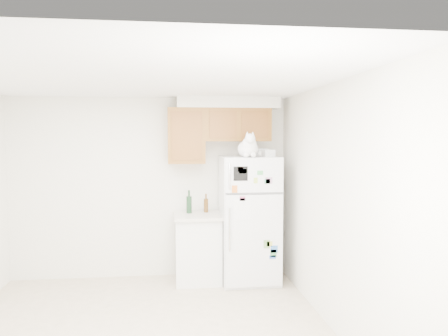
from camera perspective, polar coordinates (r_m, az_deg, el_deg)
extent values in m
cube|color=silver|center=(6.19, -9.60, -2.56)|extent=(3.80, 0.04, 2.50)
cube|color=silver|center=(2.27, -14.23, -14.09)|extent=(3.80, 0.04, 2.50)
cube|color=silver|center=(4.50, 14.19, -5.08)|extent=(0.04, 4.00, 2.50)
cube|color=white|center=(4.19, -11.05, 11.46)|extent=(3.80, 4.00, 0.04)
cube|color=brown|center=(6.04, 1.73, 5.65)|extent=(0.90, 0.33, 0.45)
cube|color=brown|center=(5.97, -4.95, 4.21)|extent=(0.50, 0.33, 0.75)
cube|color=silver|center=(6.05, 0.53, 8.49)|extent=(1.40, 0.37, 0.15)
cube|color=white|center=(5.96, 3.28, -6.65)|extent=(0.76, 0.72, 1.70)
cube|color=white|center=(5.51, 4.01, -0.97)|extent=(0.74, 0.03, 0.44)
cube|color=white|center=(5.64, 3.96, -9.49)|extent=(0.74, 0.03, 1.19)
cube|color=#59595B|center=(5.53, 3.99, -3.29)|extent=(0.74, 0.03, 0.02)
cylinder|color=silver|center=(5.43, 0.75, -1.08)|extent=(0.02, 0.02, 0.32)
cylinder|color=silver|center=(5.53, 0.74, -8.02)|extent=(0.02, 0.02, 0.55)
cube|color=black|center=(5.46, 2.19, -0.74)|extent=(0.18, 0.00, 0.18)
cube|color=white|center=(5.52, 2.38, -5.40)|extent=(0.22, 0.00, 0.28)
cube|color=#68964B|center=(5.67, 5.59, -9.87)|extent=(0.08, 0.00, 0.11)
cube|color=silver|center=(5.61, 4.14, -8.73)|extent=(0.07, 0.00, 0.09)
cube|color=#449673|center=(5.53, 5.68, -1.74)|extent=(0.07, 0.00, 0.06)
cube|color=#AD456D|center=(5.50, 2.43, -4.02)|extent=(0.07, 0.00, 0.06)
cube|color=#A37493|center=(5.54, 5.89, -1.63)|extent=(0.09, 0.00, 0.08)
cube|color=#3267B0|center=(5.71, 6.57, -10.48)|extent=(0.09, 0.00, 0.09)
cube|color=#3B8244|center=(5.46, 2.48, -0.41)|extent=(0.10, 0.00, 0.06)
cube|color=#ABC646|center=(5.50, 4.16, -1.64)|extent=(0.05, 0.00, 0.07)
cube|color=orange|center=(5.45, 2.18, -0.17)|extent=(0.07, 0.00, 0.05)
cube|color=orange|center=(5.47, 1.40, -2.77)|extent=(0.07, 0.00, 0.09)
cube|color=#459951|center=(5.50, 4.75, -0.63)|extent=(0.08, 0.00, 0.05)
cube|color=#3C8550|center=(5.72, 6.47, -11.01)|extent=(0.08, 0.00, 0.10)
cube|color=#355BBC|center=(5.73, 6.36, -11.50)|extent=(0.08, 0.00, 0.05)
cube|color=#CBC847|center=(5.68, 5.98, -9.83)|extent=(0.07, 0.00, 0.06)
cube|color=white|center=(6.03, -3.42, -10.53)|extent=(0.60, 0.60, 0.88)
cube|color=beige|center=(5.91, -3.43, -6.26)|extent=(0.64, 0.64, 0.04)
ellipsoid|color=white|center=(5.63, 3.13, 2.51)|extent=(0.26, 0.35, 0.22)
ellipsoid|color=white|center=(5.53, 3.31, 3.00)|extent=(0.19, 0.15, 0.21)
sphere|color=white|center=(5.47, 3.42, 3.83)|extent=(0.13, 0.13, 0.13)
cone|color=white|center=(5.46, 3.06, 4.52)|extent=(0.04, 0.04, 0.05)
cone|color=white|center=(5.48, 3.79, 4.52)|extent=(0.04, 0.04, 0.05)
cone|color=#D88C8C|center=(5.46, 3.07, 4.47)|extent=(0.02, 0.02, 0.03)
cone|color=#D88C8C|center=(5.47, 3.80, 4.46)|extent=(0.02, 0.02, 0.03)
sphere|color=white|center=(5.42, 3.53, 3.62)|extent=(0.06, 0.06, 0.06)
sphere|color=white|center=(5.48, 2.92, 1.74)|extent=(0.07, 0.07, 0.07)
sphere|color=white|center=(5.50, 3.85, 1.74)|extent=(0.07, 0.07, 0.07)
cylinder|color=white|center=(5.77, 4.00, 1.84)|extent=(0.16, 0.22, 0.08)
cube|color=white|center=(6.02, 4.80, 2.07)|extent=(0.20, 0.16, 0.10)
cube|color=white|center=(5.80, 5.82, 1.94)|extent=(0.17, 0.15, 0.09)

